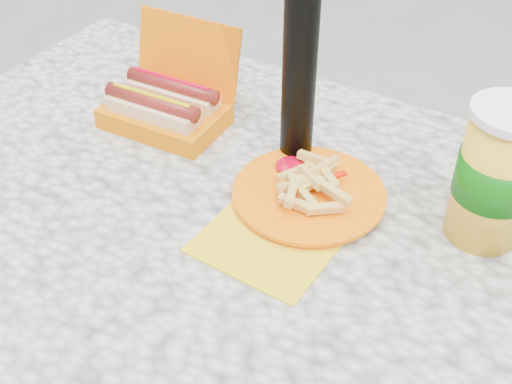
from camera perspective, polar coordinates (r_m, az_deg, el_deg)
The scene contains 4 objects.
picnic_table at distance 0.98m, azimuth -1.16°, elevation -6.70°, with size 1.20×0.80×0.75m.
hotdog_box at distance 1.08m, azimuth -8.00°, elevation 7.65°, with size 0.20×0.17×0.16m.
fries_plate at distance 0.92m, azimuth 4.44°, elevation -0.29°, with size 0.22×0.30×0.04m.
soda_cup at distance 0.87m, azimuth 20.57°, elevation 1.42°, with size 0.10×0.10×0.20m.
Camera 1 is at (0.36, -0.57, 1.35)m, focal length 45.00 mm.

